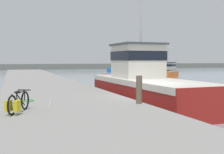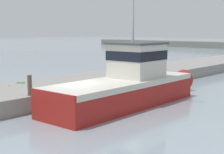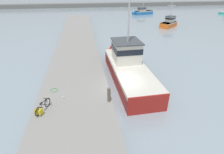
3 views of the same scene
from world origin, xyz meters
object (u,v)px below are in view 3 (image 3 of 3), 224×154
(boat_red_outer, at_px, (169,23))
(bicycle_touring, at_px, (42,108))
(fishing_boat_main, at_px, (128,66))
(boat_blue_far, at_px, (143,12))
(mooring_post, at_px, (109,95))
(water_bottle_on_curb, at_px, (63,98))

(boat_red_outer, xyz_separation_m, bicycle_touring, (-22.28, -27.66, 0.34))
(fishing_boat_main, distance_m, bicycle_touring, 9.13)
(boat_blue_far, distance_m, mooring_post, 48.93)
(fishing_boat_main, xyz_separation_m, mooring_post, (-2.65, -5.10, 0.19))
(boat_red_outer, bearing_deg, bicycle_touring, -79.21)
(boat_red_outer, height_order, water_bottle_on_curb, boat_red_outer)
(bicycle_touring, bearing_deg, water_bottle_on_curb, 71.22)
(fishing_boat_main, xyz_separation_m, water_bottle_on_curb, (-5.98, -4.28, -0.26))
(fishing_boat_main, xyz_separation_m, boat_blue_far, (14.99, 40.54, -0.42))
(boat_red_outer, bearing_deg, mooring_post, -73.46)
(boat_blue_far, bearing_deg, bicycle_touring, 139.37)
(bicycle_touring, bearing_deg, fishing_boat_main, 62.60)
(fishing_boat_main, distance_m, boat_red_outer, 26.72)
(boat_blue_far, height_order, boat_red_outer, boat_red_outer)
(mooring_post, height_order, water_bottle_on_curb, mooring_post)
(fishing_boat_main, bearing_deg, mooring_post, -118.63)
(boat_red_outer, relative_size, mooring_post, 4.84)
(mooring_post, bearing_deg, bicycle_touring, -173.85)
(boat_blue_far, xyz_separation_m, boat_red_outer, (0.07, -18.47, 0.04))
(fishing_boat_main, height_order, water_bottle_on_curb, fishing_boat_main)
(fishing_boat_main, relative_size, bicycle_touring, 8.16)
(fishing_boat_main, relative_size, boat_blue_far, 1.75)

